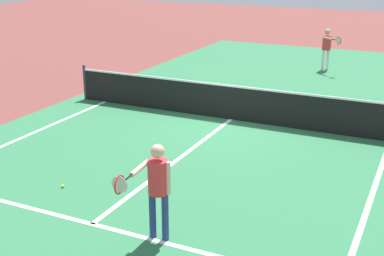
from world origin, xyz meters
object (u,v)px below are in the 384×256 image
player_near (157,182)px  player_far (327,45)px  net (231,102)px  tennis_ball_mid_court (63,186)px

player_near → player_far: player_near is taller
player_near → player_far: 13.72m
net → tennis_ball_mid_court: bearing=-104.0°
player_far → tennis_ball_mid_court: bearing=-100.3°
tennis_ball_mid_court → player_near: bearing=-18.5°
tennis_ball_mid_court → net: bearing=76.0°
net → player_far: (0.99, 7.39, 0.48)m
player_near → tennis_ball_mid_court: bearing=161.5°
player_near → tennis_ball_mid_court: 2.90m
player_far → tennis_ball_mid_court: player_far is taller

